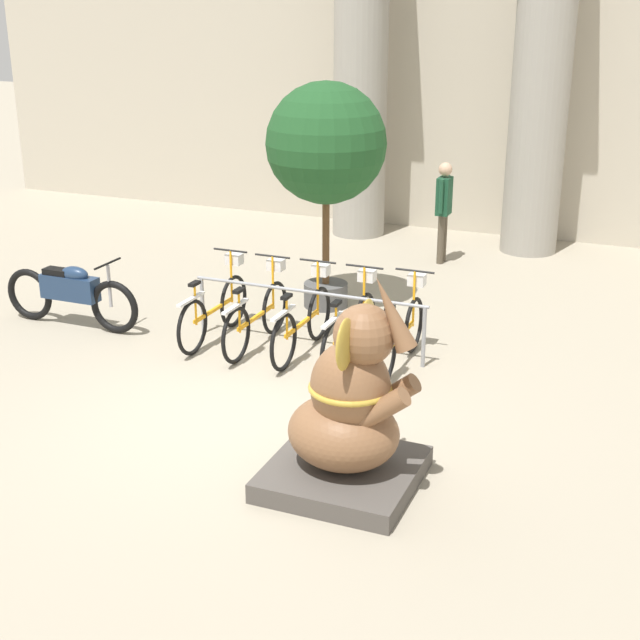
% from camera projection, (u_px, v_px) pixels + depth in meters
% --- Properties ---
extents(ground_plane, '(60.00, 60.00, 0.00)m').
position_uv_depth(ground_plane, '(247.00, 414.00, 9.36)').
color(ground_plane, '#9E937F').
extents(building_facade, '(20.00, 0.20, 6.00)m').
position_uv_depth(building_facade, '(463.00, 64.00, 15.80)').
color(building_facade, '#BCB29E').
rests_on(building_facade, ground_plane).
extents(column_left, '(1.19, 1.19, 5.16)m').
position_uv_depth(column_left, '(360.00, 88.00, 15.62)').
color(column_left, gray).
rests_on(column_left, ground_plane).
extents(column_right, '(1.19, 1.19, 5.16)m').
position_uv_depth(column_right, '(540.00, 95.00, 14.50)').
color(column_right, gray).
rests_on(column_right, ground_plane).
extents(bike_rack, '(3.07, 0.05, 0.77)m').
position_uv_depth(bike_rack, '(308.00, 304.00, 10.91)').
color(bike_rack, gray).
rests_on(bike_rack, ground_plane).
extents(bicycle_0, '(0.48, 1.77, 1.06)m').
position_uv_depth(bicycle_0, '(215.00, 308.00, 11.31)').
color(bicycle_0, black).
rests_on(bicycle_0, ground_plane).
extents(bicycle_1, '(0.48, 1.77, 1.06)m').
position_uv_depth(bicycle_1, '(257.00, 315.00, 11.06)').
color(bicycle_1, black).
rests_on(bicycle_1, ground_plane).
extents(bicycle_2, '(0.48, 1.77, 1.06)m').
position_uv_depth(bicycle_2, '(303.00, 321.00, 10.84)').
color(bicycle_2, black).
rests_on(bicycle_2, ground_plane).
extents(bicycle_3, '(0.48, 1.77, 1.06)m').
position_uv_depth(bicycle_3, '(350.00, 328.00, 10.62)').
color(bicycle_3, black).
rests_on(bicycle_3, ground_plane).
extents(bicycle_4, '(0.48, 1.77, 1.06)m').
position_uv_depth(bicycle_4, '(402.00, 333.00, 10.45)').
color(bicycle_4, black).
rests_on(bicycle_4, ground_plane).
extents(elephant_statue, '(1.30, 1.30, 2.02)m').
position_uv_depth(elephant_statue, '(349.00, 416.00, 7.80)').
color(elephant_statue, '#4C4742').
rests_on(elephant_statue, ground_plane).
extents(motorcycle, '(2.07, 0.55, 0.95)m').
position_uv_depth(motorcycle, '(71.00, 293.00, 11.71)').
color(motorcycle, black).
rests_on(motorcycle, ground_plane).
extents(person_pedestrian, '(0.22, 0.47, 1.65)m').
position_uv_depth(person_pedestrian, '(444.00, 203.00, 14.39)').
color(person_pedestrian, brown).
rests_on(person_pedestrian, ground_plane).
extents(potted_tree, '(1.63, 1.63, 3.11)m').
position_uv_depth(potted_tree, '(326.00, 148.00, 11.89)').
color(potted_tree, '#4C4C4C').
rests_on(potted_tree, ground_plane).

